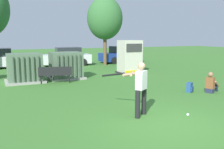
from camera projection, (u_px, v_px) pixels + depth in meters
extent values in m
plane|color=#3D752D|center=(167.00, 124.00, 7.24)|extent=(96.00, 96.00, 0.00)
cube|color=#9E9B93|center=(25.00, 81.00, 13.92)|extent=(2.10, 1.70, 0.12)
cube|color=#567056|center=(24.00, 67.00, 13.80)|extent=(1.80, 1.40, 1.50)
cube|color=#495F49|center=(13.00, 69.00, 12.85)|extent=(0.06, 0.12, 1.27)
cube|color=#495F49|center=(18.00, 69.00, 12.96)|extent=(0.06, 0.12, 1.27)
cube|color=#495F49|center=(24.00, 69.00, 13.07)|extent=(0.06, 0.12, 1.27)
cube|color=#495F49|center=(29.00, 68.00, 13.18)|extent=(0.06, 0.12, 1.27)
cube|color=#495F49|center=(34.00, 68.00, 13.29)|extent=(0.06, 0.12, 1.27)
cube|color=#495F49|center=(38.00, 68.00, 13.40)|extent=(0.06, 0.12, 1.27)
cube|color=#9E9B93|center=(66.00, 78.00, 15.15)|extent=(2.10, 1.70, 0.12)
cube|color=#567056|center=(66.00, 64.00, 15.03)|extent=(1.80, 1.40, 1.50)
cube|color=#495F49|center=(58.00, 66.00, 14.08)|extent=(0.06, 0.12, 1.27)
cube|color=#495F49|center=(63.00, 66.00, 14.19)|extent=(0.06, 0.12, 1.27)
cube|color=#495F49|center=(67.00, 66.00, 14.30)|extent=(0.06, 0.12, 1.27)
cube|color=#495F49|center=(71.00, 66.00, 14.41)|extent=(0.06, 0.12, 1.27)
cube|color=#495F49|center=(76.00, 65.00, 14.51)|extent=(0.06, 0.12, 1.27)
cube|color=#495F49|center=(80.00, 65.00, 14.62)|extent=(0.06, 0.12, 1.27)
cube|color=#262626|center=(129.00, 72.00, 17.47)|extent=(1.60, 1.40, 0.10)
cube|color=beige|center=(130.00, 56.00, 17.29)|extent=(1.40, 1.20, 2.20)
cube|color=#383838|center=(134.00, 48.00, 16.65)|extent=(1.19, 0.04, 0.55)
cube|color=yellow|center=(134.00, 71.00, 16.89)|extent=(1.33, 0.04, 0.16)
cube|color=black|center=(55.00, 75.00, 13.70)|extent=(1.84, 0.82, 0.05)
cube|color=black|center=(55.00, 71.00, 13.49)|extent=(1.76, 0.47, 0.44)
cylinder|color=black|center=(41.00, 79.00, 13.72)|extent=(0.06, 0.06, 0.42)
cylinder|color=black|center=(69.00, 78.00, 14.02)|extent=(0.06, 0.06, 0.42)
cylinder|color=black|center=(41.00, 80.00, 13.45)|extent=(0.06, 0.06, 0.42)
cylinder|color=black|center=(70.00, 79.00, 13.75)|extent=(0.06, 0.06, 0.42)
cylinder|color=black|center=(138.00, 104.00, 7.73)|extent=(0.16, 0.16, 0.88)
cylinder|color=black|center=(144.00, 101.00, 8.14)|extent=(0.16, 0.16, 0.88)
cube|color=white|center=(141.00, 80.00, 7.83)|extent=(0.47, 0.42, 0.60)
sphere|color=tan|center=(142.00, 66.00, 7.76)|extent=(0.23, 0.23, 0.23)
cylinder|color=tan|center=(129.00, 74.00, 7.92)|extent=(0.55, 0.22, 0.09)
cylinder|color=tan|center=(132.00, 74.00, 8.07)|extent=(0.40, 0.48, 0.09)
cylinder|color=black|center=(113.00, 75.00, 8.35)|extent=(0.52, 0.74, 0.21)
sphere|color=black|center=(124.00, 73.00, 8.12)|extent=(0.08, 0.08, 0.08)
sphere|color=white|center=(188.00, 115.00, 7.99)|extent=(0.09, 0.09, 0.09)
cube|color=#282D4C|center=(210.00, 91.00, 11.31)|extent=(0.33, 0.40, 0.20)
cube|color=brown|center=(210.00, 83.00, 11.26)|extent=(0.32, 0.41, 0.52)
sphere|color=#9E7051|center=(211.00, 74.00, 11.20)|extent=(0.22, 0.22, 0.22)
cylinder|color=#282D4C|center=(210.00, 87.00, 11.52)|extent=(0.47, 0.26, 0.13)
cylinder|color=#282D4C|center=(212.00, 86.00, 11.67)|extent=(0.32, 0.20, 0.46)
cylinder|color=#282D4C|center=(214.00, 88.00, 11.37)|extent=(0.47, 0.26, 0.13)
cylinder|color=#282D4C|center=(216.00, 87.00, 11.53)|extent=(0.32, 0.20, 0.46)
cylinder|color=#9E7051|center=(207.00, 83.00, 11.58)|extent=(0.42, 0.20, 0.32)
cylinder|color=#9E7051|center=(217.00, 84.00, 11.25)|extent=(0.42, 0.20, 0.32)
cube|color=#264C8C|center=(189.00, 87.00, 11.45)|extent=(0.38, 0.33, 0.44)
cube|color=navy|center=(192.00, 89.00, 11.38)|extent=(0.23, 0.16, 0.22)
cylinder|color=brown|center=(105.00, 51.00, 22.42)|extent=(0.32, 0.32, 2.56)
ellipsoid|color=#387038|center=(105.00, 18.00, 21.99)|extent=(3.15, 3.15, 3.75)
cylinder|color=black|center=(13.00, 65.00, 19.77)|extent=(0.65, 0.25, 0.64)
cylinder|color=black|center=(13.00, 63.00, 21.32)|extent=(0.65, 0.25, 0.64)
cube|color=silver|center=(67.00, 59.00, 22.14)|extent=(4.32, 2.03, 0.80)
cube|color=#262B33|center=(68.00, 51.00, 22.08)|extent=(2.22, 1.73, 0.64)
cylinder|color=black|center=(53.00, 63.00, 20.93)|extent=(0.66, 0.27, 0.64)
cylinder|color=black|center=(51.00, 61.00, 22.50)|extent=(0.66, 0.27, 0.64)
cylinder|color=black|center=(83.00, 62.00, 21.85)|extent=(0.66, 0.27, 0.64)
cylinder|color=black|center=(79.00, 60.00, 23.42)|extent=(0.66, 0.27, 0.64)
cube|color=navy|center=(121.00, 57.00, 24.71)|extent=(4.36, 2.16, 0.80)
cube|color=#262B33|center=(122.00, 49.00, 24.68)|extent=(2.26, 1.78, 0.64)
cylinder|color=black|center=(114.00, 61.00, 23.36)|extent=(0.66, 0.29, 0.64)
cylinder|color=black|center=(105.00, 59.00, 24.78)|extent=(0.66, 0.29, 0.64)
cylinder|color=black|center=(136.00, 59.00, 24.72)|extent=(0.66, 0.29, 0.64)
cylinder|color=black|center=(126.00, 58.00, 26.15)|extent=(0.66, 0.29, 0.64)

